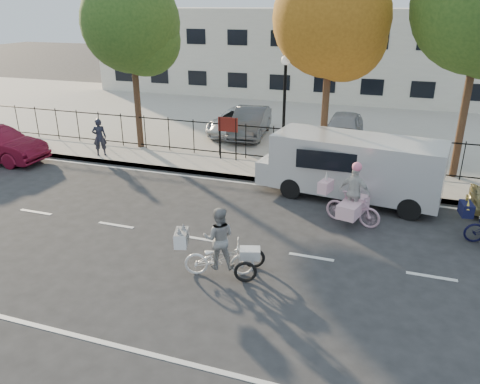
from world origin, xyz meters
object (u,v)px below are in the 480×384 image
at_px(white_van, 353,165).
at_px(pedestrian, 99,137).
at_px(zebra_trike, 219,250).
at_px(unicorn_bike, 352,202).
at_px(lot_car_b, 238,121).
at_px(lot_car_c, 250,122).
at_px(lamppost, 285,92).
at_px(lot_car_d, 343,128).

relative_size(white_van, pedestrian, 3.93).
xyz_separation_m(zebra_trike, unicorn_bike, (2.75, 4.00, 0.04)).
bearing_deg(lot_car_b, pedestrian, -124.89).
bearing_deg(lot_car_c, zebra_trike, -81.94).
bearing_deg(white_van, zebra_trike, -104.76).
relative_size(white_van, lot_car_b, 1.43).
bearing_deg(lot_car_b, white_van, -41.83).
height_order(zebra_trike, lot_car_b, zebra_trike).
bearing_deg(pedestrian, lamppost, 156.81).
distance_m(zebra_trike, pedestrian, 10.95).
relative_size(zebra_trike, lot_car_d, 0.51).
bearing_deg(white_van, lot_car_c, 139.60).
height_order(pedestrian, lot_car_d, pedestrian).
height_order(zebra_trike, white_van, white_van).
bearing_deg(zebra_trike, lamppost, -13.84).
height_order(lot_car_b, lot_car_d, lot_car_d).
bearing_deg(zebra_trike, lot_car_d, -23.45).
bearing_deg(zebra_trike, lot_car_b, -0.13).
distance_m(lamppost, white_van, 4.24).
xyz_separation_m(unicorn_bike, lot_car_d, (-1.37, 8.66, 0.11)).
relative_size(pedestrian, lot_car_b, 0.36).
bearing_deg(lamppost, white_van, -37.66).
bearing_deg(lot_car_c, white_van, -54.17).
distance_m(lamppost, lot_car_b, 5.92).
xyz_separation_m(zebra_trike, pedestrian, (-8.28, 7.16, 0.26)).
height_order(unicorn_bike, lot_car_d, unicorn_bike).
distance_m(unicorn_bike, lot_car_b, 10.88).
xyz_separation_m(unicorn_bike, white_van, (-0.26, 2.07, 0.46)).
distance_m(zebra_trike, lot_car_b, 13.21).
distance_m(lamppost, unicorn_bike, 5.95).
bearing_deg(lamppost, zebra_trike, -86.62).
bearing_deg(lot_car_c, lot_car_b, 151.40).
relative_size(pedestrian, lot_car_d, 0.39).
xyz_separation_m(lamppost, pedestrian, (-7.79, -1.22, -2.16)).
bearing_deg(lot_car_d, white_van, -79.85).
height_order(lamppost, white_van, lamppost).
bearing_deg(lot_car_d, pedestrian, -149.83).
xyz_separation_m(zebra_trike, lot_car_c, (-3.12, 12.31, 0.15)).
distance_m(unicorn_bike, white_van, 2.13).
bearing_deg(lot_car_b, lot_car_d, 4.31).
relative_size(zebra_trike, white_van, 0.33).
height_order(white_van, pedestrian, white_van).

